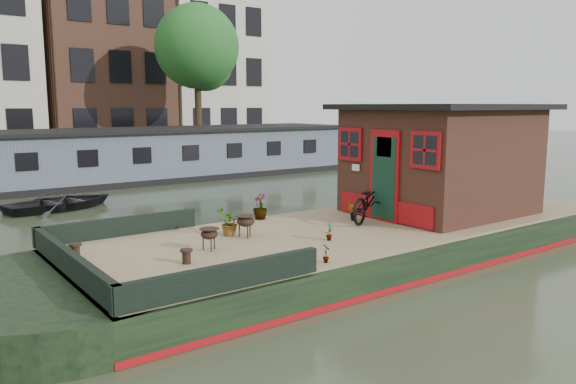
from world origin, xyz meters
TOP-DOWN VIEW (x-y plane):
  - ground at (0.00, 0.00)m, footprint 120.00×120.00m
  - houseboat_hull at (-1.33, 0.00)m, footprint 14.01×4.02m
  - houseboat_deck at (0.00, 0.00)m, footprint 11.80×3.80m
  - bow_bulwark at (-5.07, 0.00)m, footprint 3.00×4.00m
  - cabin at (2.19, 0.00)m, footprint 4.00×3.50m
  - bicycle at (0.20, 0.19)m, footprint 1.78×1.21m
  - potted_plant_a at (-1.61, -0.63)m, footprint 0.22×0.20m
  - potted_plant_b at (-0.06, 0.42)m, footprint 0.24×0.24m
  - potted_plant_c at (-2.86, 0.75)m, footprint 0.58×0.55m
  - potted_plant_d at (-1.54, 1.70)m, footprint 0.32×0.32m
  - potted_plant_e at (-2.58, -1.70)m, footprint 0.16×0.19m
  - brazier_front at (-2.67, 0.48)m, footprint 0.45×0.45m
  - brazier_rear at (-3.66, 0.02)m, footprint 0.42×0.42m
  - bollard_port at (-5.60, 0.86)m, footprint 0.20×0.20m
  - bollard_stbd at (-4.33, -0.47)m, footprint 0.20×0.20m
  - dinghy at (-3.72, 9.13)m, footprint 3.60×2.88m
  - far_houseboat at (0.00, 14.00)m, footprint 20.40×4.40m
  - quay at (0.00, 20.50)m, footprint 60.00×6.00m
  - townhouse_row at (0.15, 27.50)m, footprint 27.25×8.00m
  - tree_right at (6.14, 19.07)m, footprint 4.40×4.40m

SIDE VIEW (x-z plane):
  - ground at x=0.00m, z-range 0.00..0.00m
  - houseboat_hull at x=-1.33m, z-range -0.03..0.57m
  - dinghy at x=-3.72m, z-range 0.00..0.66m
  - quay at x=0.00m, z-range 0.00..0.90m
  - houseboat_deck at x=0.00m, z-range 0.60..0.65m
  - bollard_stbd at x=-4.33m, z-range 0.65..0.87m
  - bollard_port at x=-5.60m, z-range 0.65..0.88m
  - potted_plant_e at x=-2.58m, z-range 0.65..0.96m
  - potted_plant_b at x=-0.06m, z-range 0.65..1.00m
  - bow_bulwark at x=-5.07m, z-range 0.65..1.00m
  - potted_plant_a at x=-1.61m, z-range 0.65..1.00m
  - brazier_rear at x=-3.66m, z-range 0.65..1.03m
  - brazier_front at x=-2.67m, z-range 0.65..1.05m
  - potted_plant_c at x=-2.86m, z-range 0.65..1.15m
  - potted_plant_d at x=-1.54m, z-range 0.65..1.20m
  - far_houseboat at x=0.00m, z-range -0.09..2.02m
  - bicycle at x=0.20m, z-range 0.65..1.54m
  - cabin at x=2.19m, z-range 0.67..3.09m
  - tree_right at x=6.14m, z-range 2.19..9.59m
  - townhouse_row at x=0.15m, z-range -0.35..16.15m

